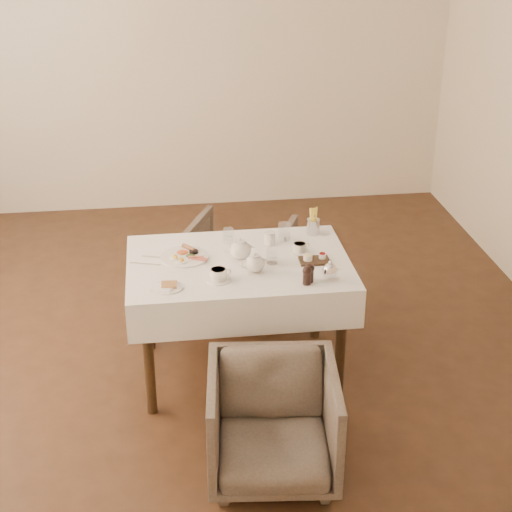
{
  "coord_description": "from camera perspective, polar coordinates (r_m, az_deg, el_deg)",
  "views": [
    {
      "loc": [
        -0.35,
        -4.3,
        2.75
      ],
      "look_at": [
        0.17,
        -0.36,
        0.82
      ],
      "focal_mm": 55.0,
      "sensor_mm": 36.0,
      "label": 1
    }
  ],
  "objects": [
    {
      "name": "glass_mid",
      "position": [
        4.46,
        1.17,
        -0.01
      ],
      "size": [
        0.07,
        0.07,
        0.09
      ],
      "primitive_type": "cylinder",
      "rotation": [
        0.0,
        0.0,
        0.13
      ],
      "color": "silver",
      "rests_on": "table"
    },
    {
      "name": "glass_right",
      "position": [
        4.76,
        2.07,
        1.8
      ],
      "size": [
        0.09,
        0.09,
        0.1
      ],
      "primitive_type": "cylinder",
      "rotation": [
        0.0,
        0.0,
        0.2
      ],
      "color": "silver",
      "rests_on": "table"
    },
    {
      "name": "armchair_far",
      "position": [
        5.42,
        -1.25,
        -0.78
      ],
      "size": [
        0.9,
        0.91,
        0.64
      ],
      "primitive_type": "imported",
      "rotation": [
        0.0,
        0.0,
        2.73
      ],
      "color": "#493D36",
      "rests_on": "ground"
    },
    {
      "name": "glass_left",
      "position": [
        4.72,
        -2.02,
        1.5
      ],
      "size": [
        0.08,
        0.08,
        0.09
      ],
      "primitive_type": "cylinder",
      "rotation": [
        0.0,
        0.0,
        0.35
      ],
      "color": "silver",
      "rests_on": "table"
    },
    {
      "name": "silver_pot",
      "position": [
        4.31,
        5.39,
        -1.0
      ],
      "size": [
        0.12,
        0.1,
        0.11
      ],
      "primitive_type": null,
      "rotation": [
        0.0,
        0.0,
        -0.2
      ],
      "color": "white",
      "rests_on": "table"
    },
    {
      "name": "pepper_mill_left",
      "position": [
        4.24,
        3.72,
        -1.41
      ],
      "size": [
        0.07,
        0.07,
        0.11
      ],
      "primitive_type": null,
      "rotation": [
        0.0,
        0.0,
        -0.42
      ],
      "color": "black",
      "rests_on": "table"
    },
    {
      "name": "breakfast_plate",
      "position": [
        4.57,
        -5.19,
        0.01
      ],
      "size": [
        0.28,
        0.28,
        0.04
      ],
      "rotation": [
        0.0,
        0.0,
        0.21
      ],
      "color": "white",
      "rests_on": "table"
    },
    {
      "name": "table",
      "position": [
        4.56,
        -1.27,
        -1.7
      ],
      "size": [
        1.28,
        0.88,
        0.75
      ],
      "color": "black",
      "rests_on": "ground"
    },
    {
      "name": "teacup_far",
      "position": [
        4.61,
        3.19,
        0.56
      ],
      "size": [
        0.12,
        0.12,
        0.06
      ],
      "rotation": [
        0.0,
        0.0,
        0.25
      ],
      "color": "white",
      "rests_on": "table"
    },
    {
      "name": "armchair_near",
      "position": [
        3.99,
        1.24,
        -12.06
      ],
      "size": [
        0.7,
        0.72,
        0.6
      ],
      "primitive_type": "imported",
      "rotation": [
        0.0,
        0.0,
        -0.1
      ],
      "color": "#493D36",
      "rests_on": "ground"
    },
    {
      "name": "condiment_board",
      "position": [
        4.5,
        4.24,
        -0.26
      ],
      "size": [
        0.17,
        0.12,
        0.04
      ],
      "rotation": [
        0.0,
        0.0,
        -0.02
      ],
      "color": "black",
      "rests_on": "table"
    },
    {
      "name": "creamer",
      "position": [
        4.7,
        1.0,
        1.32
      ],
      "size": [
        0.08,
        0.08,
        0.07
      ],
      "primitive_type": "cylinder",
      "rotation": [
        0.0,
        0.0,
        0.26
      ],
      "color": "white",
      "rests_on": "table"
    },
    {
      "name": "fries_cup",
      "position": [
        4.84,
        4.19,
        2.44
      ],
      "size": [
        0.08,
        0.08,
        0.17
      ],
      "rotation": [
        0.0,
        0.0,
        0.17
      ],
      "color": "silver",
      "rests_on": "table"
    },
    {
      "name": "teapot_centre",
      "position": [
        4.5,
        -1.16,
        0.56
      ],
      "size": [
        0.18,
        0.14,
        0.14
      ],
      "primitive_type": null,
      "rotation": [
        0.0,
        0.0,
        0.02
      ],
      "color": "white",
      "rests_on": "table"
    },
    {
      "name": "side_plate",
      "position": [
        4.23,
        -6.54,
        -2.27
      ],
      "size": [
        0.18,
        0.17,
        0.02
      ],
      "rotation": [
        0.0,
        0.0,
        -0.26
      ],
      "color": "white",
      "rests_on": "table"
    },
    {
      "name": "cutlery_fork",
      "position": [
        4.58,
        -7.2,
        -0.09
      ],
      "size": [
        0.18,
        0.07,
        0.0
      ],
      "primitive_type": "cube",
      "rotation": [
        0.0,
        0.0,
        1.27
      ],
      "color": "silver",
      "rests_on": "table"
    },
    {
      "name": "teapot_front",
      "position": [
        4.36,
        -0.09,
        -0.45
      ],
      "size": [
        0.17,
        0.15,
        0.12
      ],
      "primitive_type": null,
      "rotation": [
        0.0,
        0.0,
        0.19
      ],
      "color": "white",
      "rests_on": "table"
    },
    {
      "name": "pepper_mill_right",
      "position": [
        4.26,
        3.91,
        -1.21
      ],
      "size": [
        0.06,
        0.06,
        0.11
      ],
      "primitive_type": null,
      "rotation": [
        0.0,
        0.0,
        -0.06
      ],
      "color": "black",
      "rests_on": "table"
    },
    {
      "name": "cutlery_knife",
      "position": [
        4.52,
        -8.07,
        -0.57
      ],
      "size": [
        0.18,
        0.07,
        0.0
      ],
      "primitive_type": "cube",
      "rotation": [
        0.0,
        0.0,
        1.27
      ],
      "color": "silver",
      "rests_on": "table"
    },
    {
      "name": "teacup_near",
      "position": [
        4.29,
        -2.74,
        -1.4
      ],
      "size": [
        0.14,
        0.14,
        0.07
      ],
      "rotation": [
        0.0,
        0.0,
        0.18
      ],
      "color": "white",
      "rests_on": "table"
    }
  ]
}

